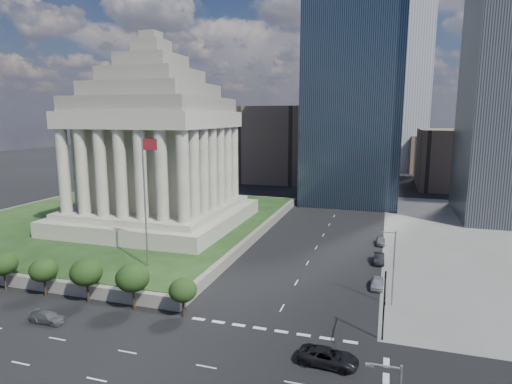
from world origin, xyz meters
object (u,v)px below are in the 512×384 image
at_px(flagpole, 146,194).
at_px(street_lamp_north, 392,264).
at_px(parked_sedan_far, 381,241).
at_px(suv_grey, 48,317).
at_px(traffic_signal_ne, 384,302).
at_px(parked_sedan_near, 377,283).
at_px(parked_sedan_mid, 379,259).
at_px(pickup_truck, 328,357).
at_px(war_memorial, 155,131).

distance_m(flagpole, street_lamp_north, 35.95).
bearing_deg(flagpole, parked_sedan_far, 40.63).
bearing_deg(suv_grey, flagpole, -14.02).
xyz_separation_m(flagpole, traffic_signal_ne, (34.33, -10.30, -7.86)).
height_order(traffic_signal_ne, parked_sedan_near, traffic_signal_ne).
distance_m(parked_sedan_near, parked_sedan_mid, 11.12).
xyz_separation_m(traffic_signal_ne, pickup_truck, (-5.04, -4.77, -4.42)).
height_order(parked_sedan_near, parked_sedan_mid, parked_sedan_mid).
height_order(war_memorial, street_lamp_north, war_memorial).
bearing_deg(suv_grey, parked_sedan_far, -39.73).
relative_size(war_memorial, pickup_truck, 6.53).
height_order(pickup_truck, suv_grey, pickup_truck).
bearing_deg(parked_sedan_mid, street_lamp_north, -85.66).
bearing_deg(pickup_truck, parked_sedan_mid, -3.21).
height_order(traffic_signal_ne, parked_sedan_far, traffic_signal_ne).
height_order(war_memorial, pickup_truck, war_memorial).
distance_m(traffic_signal_ne, pickup_truck, 8.23).
xyz_separation_m(flagpole, parked_sedan_near, (33.33, 6.43, -12.38)).
xyz_separation_m(pickup_truck, suv_grey, (-33.37, -1.04, -0.18)).
height_order(flagpole, street_lamp_north, flagpole).
distance_m(traffic_signal_ne, parked_sedan_far, 39.17).
bearing_deg(parked_sedan_near, war_memorial, 160.43).
relative_size(flagpole, parked_sedan_far, 4.72).
bearing_deg(suv_grey, pickup_truck, -88.03).
distance_m(street_lamp_north, parked_sedan_near, 7.55).
distance_m(flagpole, parked_sedan_mid, 39.63).
distance_m(war_memorial, pickup_truck, 60.57).
distance_m(flagpole, traffic_signal_ne, 36.69).
relative_size(parked_sedan_near, parked_sedan_far, 1.02).
bearing_deg(traffic_signal_ne, street_lamp_north, 85.81).
height_order(traffic_signal_ne, parked_sedan_mid, traffic_signal_ne).
bearing_deg(war_memorial, parked_sedan_near, -21.12).
xyz_separation_m(war_memorial, suv_grey, (8.09, -40.11, -20.75)).
xyz_separation_m(war_memorial, parked_sedan_mid, (45.50, -6.45, -20.62)).
relative_size(suv_grey, parked_sedan_mid, 0.94).
distance_m(street_lamp_north, parked_sedan_far, 28.09).
bearing_deg(parked_sedan_near, parked_sedan_mid, 91.55).
bearing_deg(parked_sedan_near, street_lamp_north, -69.83).
height_order(flagpole, suv_grey, flagpole).
height_order(war_memorial, suv_grey, war_memorial).
relative_size(street_lamp_north, parked_sedan_near, 2.31).
bearing_deg(pickup_truck, parked_sedan_near, -6.80).
relative_size(traffic_signal_ne, parked_sedan_mid, 1.68).
height_order(suv_grey, parked_sedan_near, parked_sedan_near).
bearing_deg(traffic_signal_ne, flagpole, 163.29).
bearing_deg(parked_sedan_far, parked_sedan_near, -90.83).
distance_m(war_memorial, parked_sedan_mid, 50.37).
relative_size(street_lamp_north, suv_grey, 2.25).
xyz_separation_m(war_memorial, pickup_truck, (41.46, -39.08, -20.57)).
distance_m(war_memorial, suv_grey, 45.88).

